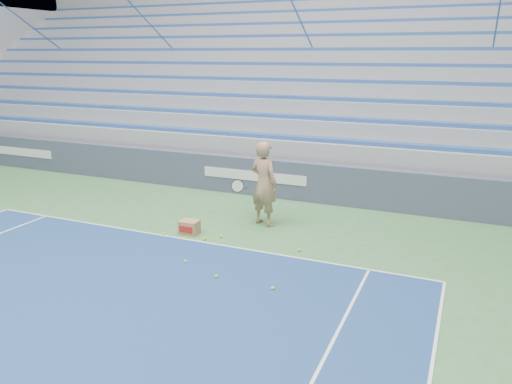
{
  "coord_description": "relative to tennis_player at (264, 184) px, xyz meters",
  "views": [
    {
      "loc": [
        5.62,
        2.91,
        4.05
      ],
      "look_at": [
        1.52,
        12.38,
        1.15
      ],
      "focal_mm": 35.0,
      "sensor_mm": 36.0,
      "label": 1
    }
  ],
  "objects": [
    {
      "name": "tennis_ball_5",
      "position": [
        -1.84,
        -1.59,
        -0.99
      ],
      "size": [
        0.07,
        0.07,
        0.07
      ],
      "primitive_type": "sphere",
      "color": "#BEE82F",
      "rests_on": "ground"
    },
    {
      "name": "tennis_ball_2",
      "position": [
        -0.8,
        -1.52,
        -0.99
      ],
      "size": [
        0.07,
        0.07,
        0.07
      ],
      "primitive_type": "sphere",
      "color": "#BEE82F",
      "rests_on": "ground"
    },
    {
      "name": "tennis_player",
      "position": [
        0.0,
        0.0,
        0.0
      ],
      "size": [
        1.04,
        0.96,
        2.05
      ],
      "color": "tan",
      "rests_on": "ground"
    },
    {
      "name": "tennis_ball_3",
      "position": [
        1.49,
        -3.17,
        -0.99
      ],
      "size": [
        0.07,
        0.07,
        0.07
      ],
      "primitive_type": "sphere",
      "color": "#BEE82F",
      "rests_on": "ground"
    },
    {
      "name": "tennis_ball_6",
      "position": [
        0.35,
        -3.14,
        -0.99
      ],
      "size": [
        0.07,
        0.07,
        0.07
      ],
      "primitive_type": "sphere",
      "color": "#BEE82F",
      "rests_on": "ground"
    },
    {
      "name": "tennis_ball_0",
      "position": [
        -0.54,
        -2.76,
        -0.99
      ],
      "size": [
        0.07,
        0.07,
        0.07
      ],
      "primitive_type": "sphere",
      "color": "#BEE82F",
      "rests_on": "ground"
    },
    {
      "name": "bleachers",
      "position": [
        -1.23,
        8.06,
        1.33
      ],
      "size": [
        31.0,
        9.15,
        7.3
      ],
      "color": "#95989D",
      "rests_on": "ground"
    },
    {
      "name": "sponsor_barrier",
      "position": [
        -1.22,
        2.34,
        -0.48
      ],
      "size": [
        30.0,
        0.32,
        1.1
      ],
      "color": "#3F4760",
      "rests_on": "ground"
    },
    {
      "name": "tennis_ball_4",
      "position": [
        1.35,
        -1.3,
        -0.99
      ],
      "size": [
        0.07,
        0.07,
        0.07
      ],
      "primitive_type": "sphere",
      "color": "#BEE82F",
      "rests_on": "ground"
    },
    {
      "name": "tennis_ball_1",
      "position": [
        -0.54,
        -1.24,
        -0.99
      ],
      "size": [
        0.07,
        0.07,
        0.07
      ],
      "primitive_type": "sphere",
      "color": "#BEE82F",
      "rests_on": "ground"
    },
    {
      "name": "ball_box",
      "position": [
        -1.32,
        -1.3,
        -0.86
      ],
      "size": [
        0.43,
        0.34,
        0.32
      ],
      "color": "#A0764D",
      "rests_on": "ground"
    }
  ]
}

